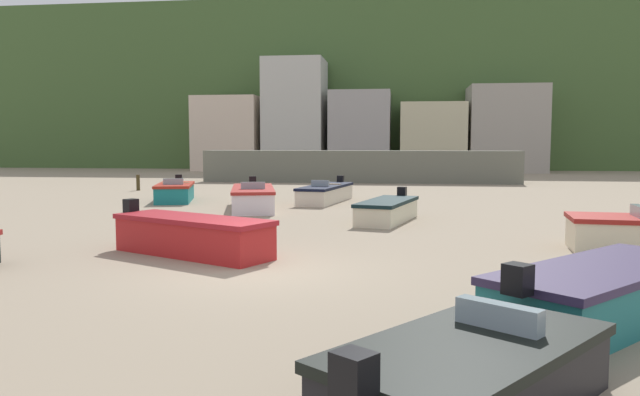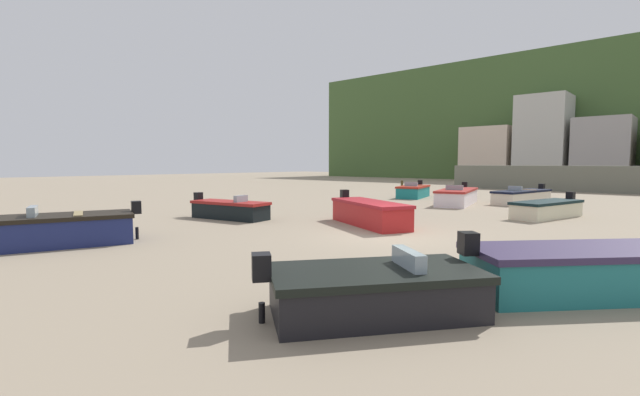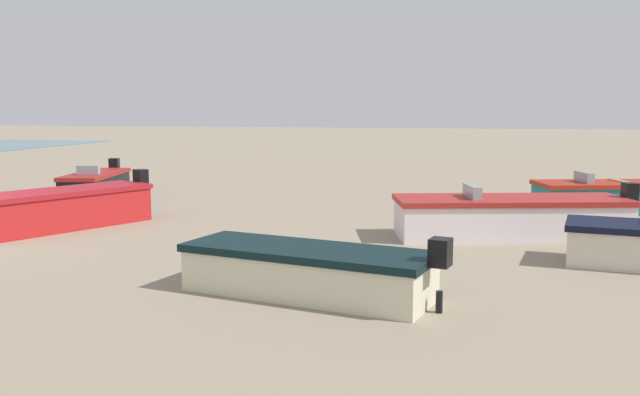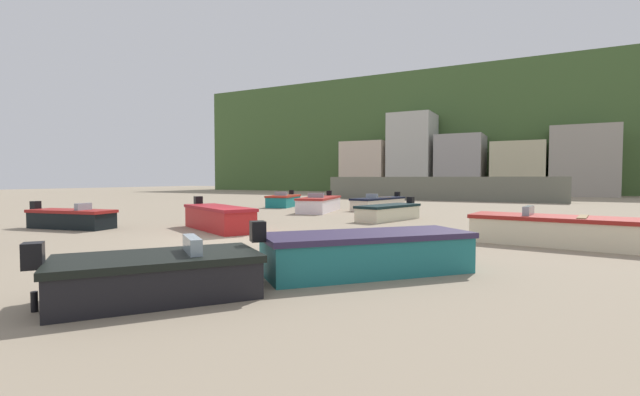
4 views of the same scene
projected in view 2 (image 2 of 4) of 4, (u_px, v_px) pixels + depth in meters
ground_plane at (391, 236)px, 14.14m from camera, size 160.00×160.00×0.00m
headland_hill at (633, 120)px, 62.78m from camera, size 90.00×32.00×17.44m
harbor_pier at (582, 179)px, 36.36m from camera, size 21.71×2.40×2.20m
townhouse_left at (488, 154)px, 57.83m from camera, size 6.31×5.26×7.24m
townhouse_centre_left at (543, 139)px, 53.44m from camera, size 5.72×5.58×10.77m
townhouse_centre_right at (603, 151)px, 49.63m from camera, size 5.72×6.23×7.62m
boat_red_0 at (369, 213)px, 16.65m from camera, size 4.47×3.16×1.26m
boat_white_1 at (457, 197)px, 25.13m from camera, size 2.86×5.45×1.22m
boat_navy_2 at (61, 230)px, 12.58m from camera, size 2.95×4.25×1.22m
boat_black_3 at (230, 210)px, 18.60m from camera, size 3.95×1.87×1.09m
boat_teal_4 at (591, 271)px, 7.84m from camera, size 4.25×4.39×1.20m
boat_cream_5 at (522, 196)px, 25.89m from camera, size 2.22×5.28×1.11m
boat_teal_7 at (413, 191)px, 30.16m from camera, size 2.51×4.14×1.15m
boat_black_8 at (374, 291)px, 6.80m from camera, size 3.34×3.65×1.06m
boat_cream_9 at (547, 209)px, 18.94m from camera, size 2.26×4.29×1.07m
mooring_post_near_water at (402, 186)px, 37.64m from camera, size 0.20×0.20×0.91m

